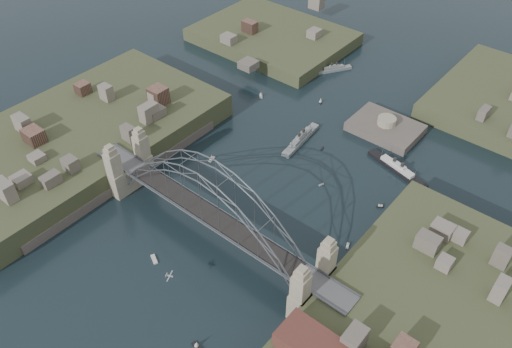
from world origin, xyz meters
The scene contains 18 objects.
ground centered at (0.00, 0.00, 0.00)m, with size 500.00×500.00×0.00m, color black.
bridge centered at (0.00, 0.00, 12.32)m, with size 84.00×13.80×24.60m.
shore_west centered at (-57.32, 0.00, 1.97)m, with size 50.50×90.00×12.00m.
headland_nw centered at (-55.00, 95.00, 0.50)m, with size 60.00×45.00×9.00m, color #3C4225.
fort_island centered at (12.00, 70.00, -0.34)m, with size 22.00×16.00×9.40m.
naval_cruiser_near centered at (-6.15, 47.96, 0.90)m, with size 4.49×19.50×5.80m.
naval_cruiser_far centered at (-22.33, 91.64, 0.77)m, with size 9.41×13.41×4.91m.
ocean_liner centered at (24.49, 54.92, 0.82)m, with size 21.49×7.98×5.26m.
aeroplane centered at (4.60, -18.86, 6.58)m, with size 1.82×3.08×0.47m.
small_boat_a centered at (-21.92, 22.96, 0.80)m, with size 1.50×2.90×2.38m.
small_boat_b centered at (10.70, 35.01, 0.15)m, with size 1.04×1.75×0.45m.
small_boat_c centered at (-6.15, -14.84, 0.15)m, with size 3.26×2.28×0.45m.
small_boat_d centered at (28.37, 38.17, 0.29)m, with size 1.98×1.64×1.43m.
small_boat_e centered at (-32.50, 59.91, 0.74)m, with size 2.79×3.00×2.38m.
small_boat_f centered at (1.33, 49.15, 0.15)m, with size 0.93×1.65×0.45m.
small_boat_g centered at (19.12, -25.10, 0.79)m, with size 2.89×1.16×2.38m.
small_boat_h centered at (-13.78, 70.36, 0.99)m, with size 1.70×1.58×2.38m.
small_boat_i centered at (29.05, 20.15, 0.29)m, with size 1.36×2.16×1.43m.
Camera 1 is at (66.58, -62.15, 103.00)m, focal length 36.28 mm.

